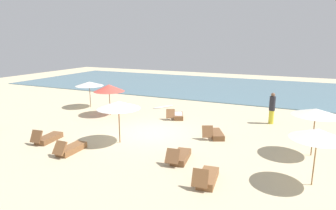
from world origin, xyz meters
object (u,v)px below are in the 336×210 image
object	(u,v)px
lounger_2	(216,134)
lounger_3	(48,138)
umbrella_4	(119,105)
lounger_1	(178,116)
umbrella_0	(89,84)
umbrella_1	(316,112)
lounger_4	(71,149)
lounger_5	(180,157)
umbrella_3	(109,88)
umbrella_2	(318,134)
person_1	(272,108)
surfboard	(164,107)
lounger_0	(207,178)

from	to	relation	value
lounger_2	lounger_3	size ratio (longest dim) A/B	1.02
umbrella_4	lounger_1	size ratio (longest dim) A/B	1.22
umbrella_4	umbrella_0	bearing A→B (deg)	138.89
umbrella_1	lounger_3	world-z (taller)	umbrella_1
lounger_1	lounger_4	world-z (taller)	lounger_4
lounger_4	lounger_5	bearing A→B (deg)	14.18
umbrella_1	umbrella_3	distance (m)	12.70
umbrella_2	lounger_4	xyz separation A→B (m)	(-10.11, -1.24, -1.76)
lounger_5	umbrella_1	bearing A→B (deg)	29.98
lounger_3	lounger_4	bearing A→B (deg)	-17.24
lounger_2	person_1	xyz separation A→B (m)	(2.46, 3.92, 0.82)
umbrella_3	umbrella_0	bearing A→B (deg)	154.50
lounger_5	person_1	distance (m)	8.17
umbrella_0	umbrella_4	world-z (taller)	umbrella_4
umbrella_1	lounger_2	xyz separation A→B (m)	(-4.60, 0.64, -1.85)
umbrella_3	lounger_1	size ratio (longest dim) A/B	1.20
umbrella_3	surfboard	xyz separation A→B (m)	(2.37, 3.66, -1.86)
umbrella_1	lounger_3	distance (m)	12.93
umbrella_2	umbrella_4	distance (m)	8.80
lounger_0	surfboard	size ratio (longest dim) A/B	0.91
surfboard	umbrella_4	bearing A→B (deg)	-80.50
umbrella_3	umbrella_2	bearing A→B (deg)	-22.45
umbrella_0	umbrella_4	xyz separation A→B (m)	(6.49, -5.66, 0.14)
umbrella_1	umbrella_3	bearing A→B (deg)	170.28
lounger_2	person_1	size ratio (longest dim) A/B	0.88
umbrella_3	lounger_4	distance (m)	7.02
lounger_3	person_1	distance (m)	13.03
umbrella_0	umbrella_3	xyz separation A→B (m)	(2.79, -1.33, 0.07)
lounger_0	umbrella_1	bearing A→B (deg)	51.11
lounger_3	lounger_2	bearing A→B (deg)	28.82
umbrella_1	lounger_0	size ratio (longest dim) A/B	1.29
umbrella_4	lounger_1	distance (m)	5.86
lounger_1	person_1	world-z (taller)	person_1
umbrella_2	umbrella_3	xyz separation A→B (m)	(-12.47, 5.15, -0.03)
umbrella_3	lounger_3	xyz separation A→B (m)	(0.24, -5.73, -1.73)
lounger_4	surfboard	xyz separation A→B (m)	(0.01, 10.05, -0.14)
umbrella_0	lounger_1	size ratio (longest dim) A/B	1.19
umbrella_3	lounger_4	world-z (taller)	umbrella_3
lounger_2	lounger_4	size ratio (longest dim) A/B	1.03
person_1	umbrella_3	bearing A→B (deg)	-166.89
umbrella_4	umbrella_1	bearing A→B (deg)	13.97
umbrella_0	umbrella_2	world-z (taller)	umbrella_2
umbrella_3	person_1	world-z (taller)	umbrella_3
umbrella_1	person_1	size ratio (longest dim) A/B	1.12
umbrella_1	lounger_2	world-z (taller)	umbrella_1
lounger_0	lounger_2	xyz separation A→B (m)	(-1.07, 5.02, -0.00)
umbrella_1	lounger_1	bearing A→B (deg)	157.32
lounger_3	lounger_5	xyz separation A→B (m)	(7.10, 0.60, -0.00)
person_1	surfboard	bearing A→B (deg)	171.16
lounger_0	person_1	xyz separation A→B (m)	(1.39, 8.94, 0.82)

